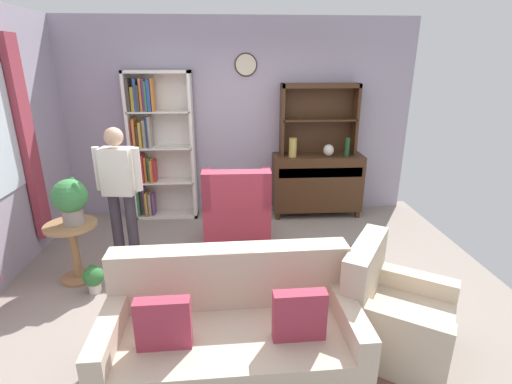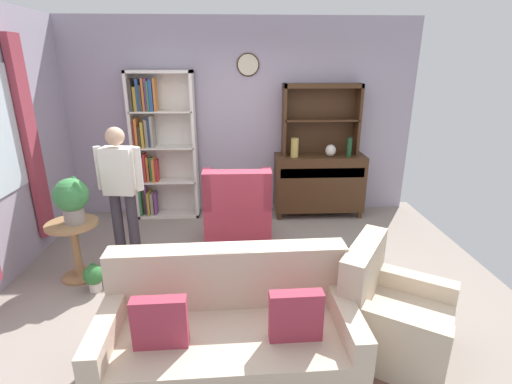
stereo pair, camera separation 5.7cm
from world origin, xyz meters
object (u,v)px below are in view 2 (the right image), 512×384
(vase_round, at_px, (331,150))
(couch_floral, at_px, (229,337))
(book_stack, at_px, (248,257))
(sideboard, at_px, (319,182))
(sideboard_hutch, at_px, (321,110))
(wingback_chair, at_px, (238,219))
(bottle_wine, at_px, (349,147))
(bookshelf, at_px, (158,145))
(potted_plant_small, at_px, (94,276))
(plant_stand, at_px, (75,244))
(potted_plant_large, at_px, (72,197))
(coffee_table, at_px, (247,264))
(person_reading, at_px, (121,186))
(vase_tall, at_px, (295,148))
(armchair_floral, at_px, (391,318))

(vase_round, xyz_separation_m, couch_floral, (-1.41, -2.97, -0.69))
(couch_floral, distance_m, book_stack, 0.95)
(sideboard, height_order, sideboard_hutch, sideboard_hutch)
(vase_round, distance_m, wingback_chair, 1.76)
(sideboard, relative_size, bottle_wine, 4.78)
(bookshelf, bearing_deg, potted_plant_small, -99.59)
(vase_round, bearing_deg, plant_stand, -152.63)
(vase_round, height_order, bottle_wine, bottle_wine)
(bottle_wine, relative_size, potted_plant_large, 0.58)
(couch_floral, relative_size, coffee_table, 2.28)
(bottle_wine, distance_m, plant_stand, 3.71)
(book_stack, bearing_deg, sideboard, 62.25)
(potted_plant_small, distance_m, person_reading, 1.00)
(potted_plant_small, xyz_separation_m, person_reading, (0.17, 0.65, 0.74))
(sideboard_hutch, relative_size, book_stack, 5.06)
(vase_tall, distance_m, person_reading, 2.41)
(potted_plant_large, height_order, book_stack, potted_plant_large)
(plant_stand, height_order, potted_plant_small, plant_stand)
(vase_round, bearing_deg, book_stack, -121.26)
(vase_tall, relative_size, coffee_table, 0.34)
(couch_floral, distance_m, plant_stand, 2.15)
(vase_tall, distance_m, armchair_floral, 2.90)
(vase_tall, relative_size, potted_plant_small, 0.94)
(sideboard, distance_m, potted_plant_small, 3.29)
(bottle_wine, relative_size, coffee_table, 0.34)
(armchair_floral, height_order, person_reading, person_reading)
(vase_tall, distance_m, couch_floral, 3.17)
(armchair_floral, bearing_deg, coffee_table, 145.24)
(bookshelf, xyz_separation_m, vase_tall, (1.94, -0.16, -0.02))
(vase_round, xyz_separation_m, coffee_table, (-1.26, -2.01, -0.65))
(vase_round, relative_size, plant_stand, 0.27)
(sideboard_hutch, height_order, coffee_table, sideboard_hutch)
(vase_tall, bearing_deg, plant_stand, -148.24)
(sideboard_hutch, height_order, vase_tall, sideboard_hutch)
(sideboard, bearing_deg, potted_plant_large, -150.35)
(plant_stand, xyz_separation_m, book_stack, (1.81, -0.46, 0.06))
(sideboard_hutch, xyz_separation_m, couch_floral, (-1.28, -3.15, -1.25))
(sideboard_hutch, height_order, couch_floral, sideboard_hutch)
(vase_tall, distance_m, bottle_wine, 0.78)
(vase_round, height_order, person_reading, person_reading)
(plant_stand, distance_m, person_reading, 0.77)
(bookshelf, distance_m, vase_tall, 1.95)
(potted_plant_small, bearing_deg, bottle_wine, 30.70)
(sideboard, xyz_separation_m, person_reading, (-2.50, -1.25, 0.40))
(vase_tall, distance_m, potted_plant_large, 2.94)
(coffee_table, height_order, book_stack, book_stack)
(vase_round, distance_m, potted_plant_large, 3.39)
(wingback_chair, xyz_separation_m, book_stack, (0.10, -1.07, 0.07))
(vase_round, relative_size, couch_floral, 0.09)
(person_reading, distance_m, coffee_table, 1.69)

